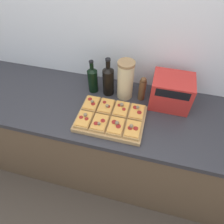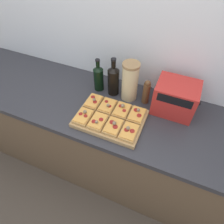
{
  "view_description": "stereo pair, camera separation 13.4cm",
  "coord_description": "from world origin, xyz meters",
  "px_view_note": "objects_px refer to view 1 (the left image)",
  "views": [
    {
      "loc": [
        0.3,
        -0.63,
        1.94
      ],
      "look_at": [
        0.07,
        0.24,
        0.95
      ],
      "focal_mm": 32.0,
      "sensor_mm": 36.0,
      "label": 1
    },
    {
      "loc": [
        0.42,
        -0.59,
        1.94
      ],
      "look_at": [
        0.07,
        0.24,
        0.95
      ],
      "focal_mm": 32.0,
      "sensor_mm": 36.0,
      "label": 2
    }
  ],
  "objects_px": {
    "olive_oil_bottle": "(93,79)",
    "wine_bottle": "(108,80)",
    "grain_jar_tall": "(125,80)",
    "pepper_mill": "(142,89)",
    "cutting_board": "(111,119)",
    "toaster_oven": "(171,92)"
  },
  "relations": [
    {
      "from": "grain_jar_tall",
      "to": "pepper_mill",
      "type": "height_order",
      "value": "grain_jar_tall"
    },
    {
      "from": "wine_bottle",
      "to": "grain_jar_tall",
      "type": "height_order",
      "value": "wine_bottle"
    },
    {
      "from": "grain_jar_tall",
      "to": "toaster_oven",
      "type": "relative_size",
      "value": 1.0
    },
    {
      "from": "wine_bottle",
      "to": "toaster_oven",
      "type": "relative_size",
      "value": 1.01
    },
    {
      "from": "cutting_board",
      "to": "pepper_mill",
      "type": "bearing_deg",
      "value": 58.27
    },
    {
      "from": "olive_oil_bottle",
      "to": "toaster_oven",
      "type": "distance_m",
      "value": 0.57
    },
    {
      "from": "cutting_board",
      "to": "toaster_oven",
      "type": "distance_m",
      "value": 0.46
    },
    {
      "from": "wine_bottle",
      "to": "pepper_mill",
      "type": "xyz_separation_m",
      "value": [
        0.25,
        0.0,
        -0.03
      ]
    },
    {
      "from": "grain_jar_tall",
      "to": "wine_bottle",
      "type": "bearing_deg",
      "value": -180.0
    },
    {
      "from": "cutting_board",
      "to": "pepper_mill",
      "type": "height_order",
      "value": "pepper_mill"
    },
    {
      "from": "cutting_board",
      "to": "grain_jar_tall",
      "type": "xyz_separation_m",
      "value": [
        0.04,
        0.26,
        0.13
      ]
    },
    {
      "from": "grain_jar_tall",
      "to": "cutting_board",
      "type": "bearing_deg",
      "value": -98.05
    },
    {
      "from": "toaster_oven",
      "to": "grain_jar_tall",
      "type": "bearing_deg",
      "value": 179.85
    },
    {
      "from": "cutting_board",
      "to": "olive_oil_bottle",
      "type": "xyz_separation_m",
      "value": [
        -0.21,
        0.26,
        0.09
      ]
    },
    {
      "from": "olive_oil_bottle",
      "to": "pepper_mill",
      "type": "xyz_separation_m",
      "value": [
        0.37,
        -0.0,
        -0.01
      ]
    },
    {
      "from": "cutting_board",
      "to": "grain_jar_tall",
      "type": "bearing_deg",
      "value": 81.95
    },
    {
      "from": "cutting_board",
      "to": "toaster_oven",
      "type": "xyz_separation_m",
      "value": [
        0.36,
        0.26,
        0.1
      ]
    },
    {
      "from": "cutting_board",
      "to": "toaster_oven",
      "type": "height_order",
      "value": "toaster_oven"
    },
    {
      "from": "cutting_board",
      "to": "olive_oil_bottle",
      "type": "relative_size",
      "value": 1.7
    },
    {
      "from": "olive_oil_bottle",
      "to": "wine_bottle",
      "type": "xyz_separation_m",
      "value": [
        0.12,
        -0.0,
        0.02
      ]
    },
    {
      "from": "olive_oil_bottle",
      "to": "cutting_board",
      "type": "bearing_deg",
      "value": -51.66
    },
    {
      "from": "olive_oil_bottle",
      "to": "grain_jar_tall",
      "type": "distance_m",
      "value": 0.25
    }
  ]
}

